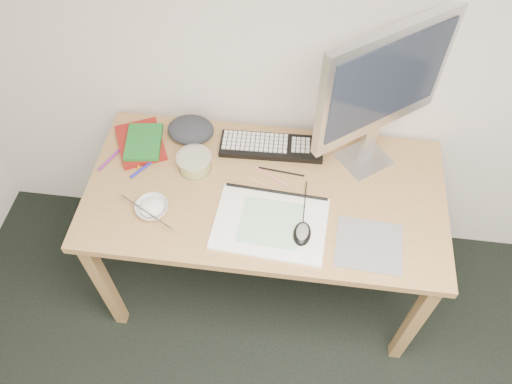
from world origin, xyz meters
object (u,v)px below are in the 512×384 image
Objects in this scene: sketchpad at (270,224)px; rice_bowl at (152,208)px; desk at (265,203)px; monitor at (384,85)px; keyboard at (271,147)px.

sketchpad is 3.32× the size of rice_bowl.
desk is 0.65m from monitor.
monitor is at bearing 24.41° from rice_bowl.
sketchpad reaches higher than desk.
rice_bowl reaches higher than keyboard.
keyboard is 3.42× the size of rice_bowl.
rice_bowl is (-0.45, 0.00, 0.01)m from sketchpad.
monitor reaches higher than rice_bowl.
sketchpad is 0.45m from rice_bowl.
keyboard is (-0.00, 0.22, 0.09)m from desk.
monitor is (0.35, 0.36, 0.39)m from sketchpad.
desk is 11.26× the size of rice_bowl.
monitor reaches higher than keyboard.
keyboard reaches higher than desk.
keyboard reaches higher than sketchpad.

